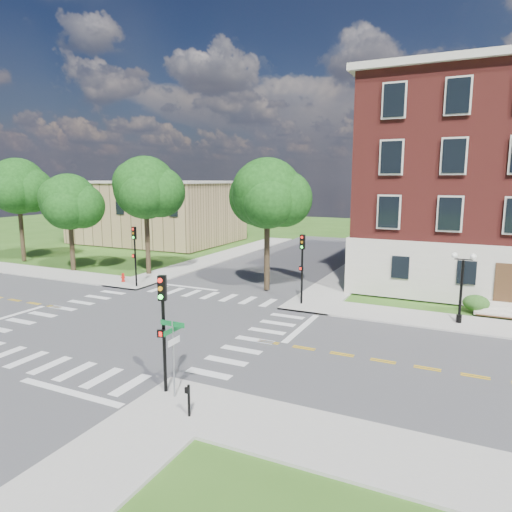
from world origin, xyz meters
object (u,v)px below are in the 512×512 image
at_px(traffic_signal_ne, 302,260).
at_px(fire_hydrant, 123,278).
at_px(twin_lamp_west, 462,283).
at_px(street_sign_pole, 173,344).
at_px(traffic_signal_nw, 135,249).
at_px(push_button_post, 189,399).
at_px(traffic_signal_se, 163,319).

relative_size(traffic_signal_ne, fire_hydrant, 6.40).
distance_m(traffic_signal_ne, twin_lamp_west, 10.01).
height_order(traffic_signal_ne, street_sign_pole, traffic_signal_ne).
distance_m(traffic_signal_nw, street_sign_pole, 19.98).
relative_size(street_sign_pole, push_button_post, 2.58).
height_order(traffic_signal_nw, street_sign_pole, traffic_signal_nw).
xyz_separation_m(traffic_signal_se, twin_lamp_west, (10.46, 14.94, -0.66)).
bearing_deg(traffic_signal_nw, twin_lamp_west, 2.03).
height_order(traffic_signal_nw, fire_hydrant, traffic_signal_nw).
distance_m(traffic_signal_se, street_sign_pole, 1.09).
relative_size(twin_lamp_west, push_button_post, 3.53).
bearing_deg(push_button_post, twin_lamp_west, 62.34).
height_order(twin_lamp_west, push_button_post, twin_lamp_west).
xyz_separation_m(traffic_signal_nw, street_sign_pole, (13.90, -14.32, -0.88)).
bearing_deg(traffic_signal_nw, traffic_signal_se, -46.68).
bearing_deg(traffic_signal_se, street_sign_pole, -20.34).
height_order(traffic_signal_se, twin_lamp_west, traffic_signal_se).
bearing_deg(traffic_signal_nw, street_sign_pole, -45.85).
bearing_deg(traffic_signal_se, twin_lamp_west, 55.00).
distance_m(traffic_signal_se, fire_hydrant, 21.60).
distance_m(traffic_signal_ne, street_sign_pole, 15.16).
xyz_separation_m(street_sign_pole, fire_hydrant, (-16.00, 15.15, -1.84)).
relative_size(traffic_signal_ne, twin_lamp_west, 1.13).
bearing_deg(traffic_signal_ne, traffic_signal_se, -91.81).
bearing_deg(traffic_signal_ne, street_sign_pole, -89.45).
height_order(traffic_signal_se, push_button_post, traffic_signal_se).
bearing_deg(traffic_signal_nw, fire_hydrant, 158.43).
distance_m(street_sign_pole, push_button_post, 2.28).
bearing_deg(street_sign_pole, traffic_signal_se, 159.66).
xyz_separation_m(traffic_signal_ne, fire_hydrant, (-15.85, 0.01, -2.72)).
bearing_deg(fire_hydrant, traffic_signal_se, -44.13).
bearing_deg(street_sign_pole, twin_lamp_west, 57.01).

